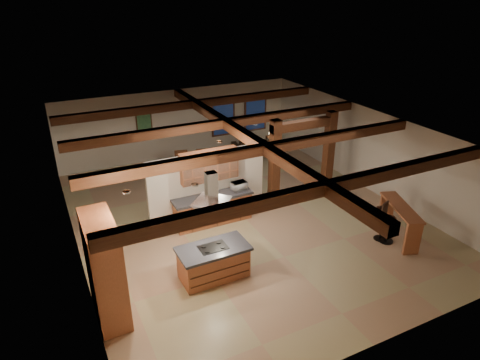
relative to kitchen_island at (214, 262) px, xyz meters
The scene contains 22 objects.
ground 3.20m from the kitchen_island, 49.48° to the left, with size 12.00×12.00×0.00m, color tan.
room_walls 3.44m from the kitchen_island, 49.48° to the left, with size 12.00×12.00×12.00m.
ceiling_beams 3.92m from the kitchen_island, 49.48° to the left, with size 10.00×12.00×0.28m.
timber_posts 5.57m from the kitchen_island, 32.54° to the left, with size 2.50×0.30×2.90m.
partition_wall 3.16m from the kitchen_island, 70.00° to the left, with size 3.80×0.18×2.20m, color beige.
pantry_cabinet 2.72m from the kitchen_island, behind, with size 0.67×1.60×2.40m.
back_counter 2.73m from the kitchen_island, 67.20° to the left, with size 2.50×0.66×0.94m.
upper_display_cabinet 3.24m from the kitchen_island, 68.73° to the left, with size 1.80×0.36×0.95m.
range_hood 1.34m from the kitchen_island, ahead, with size 1.10×1.10×1.40m.
back_windows 9.71m from the kitchen_island, 59.78° to the left, with size 2.70×0.07×1.70m.
framed_art 8.46m from the kitchen_island, 86.17° to the left, with size 0.65×0.05×0.85m.
recessed_cans 2.52m from the kitchen_island, 135.01° to the left, with size 3.16×2.46×0.03m.
kitchen_island is the anchor object (origin of this frame).
dining_table 5.23m from the kitchen_island, 70.28° to the left, with size 1.73×0.97×0.61m, color #381A0E.
sofa 9.19m from the kitchen_island, 55.63° to the left, with size 1.91×0.75×0.56m, color black.
microwave 3.25m from the kitchen_island, 52.13° to the left, with size 0.48×0.32×0.26m, color silver.
bar_counter 5.61m from the kitchen_island, ahead, with size 1.15×2.00×1.02m.
side_table 9.65m from the kitchen_island, 51.16° to the left, with size 0.43×0.43×0.53m, color #37140D.
table_lamp 9.65m from the kitchen_island, 51.16° to the left, with size 0.25×0.25×0.29m.
bar_stool_a 5.08m from the kitchen_island, ahead, with size 0.37×0.38×1.01m.
bar_stool_b 5.15m from the kitchen_island, ahead, with size 0.45×0.46×1.20m.
dining_chairs 5.23m from the kitchen_island, 70.28° to the left, with size 2.50×2.50×1.33m.
Camera 1 is at (-5.42, -10.68, 6.80)m, focal length 32.00 mm.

